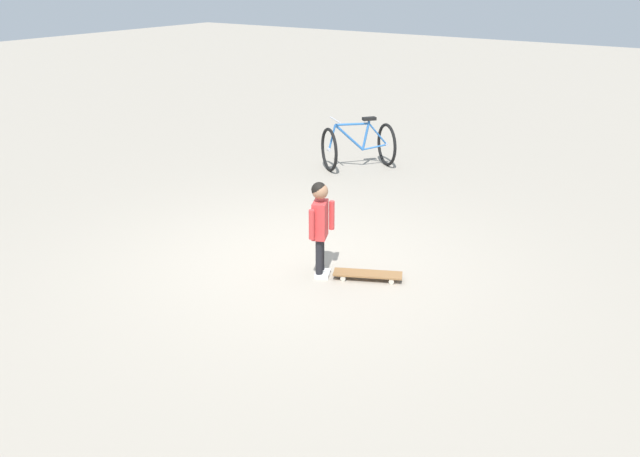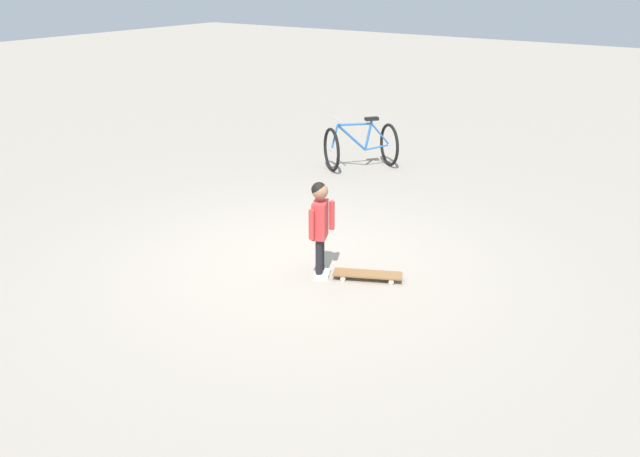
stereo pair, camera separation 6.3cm
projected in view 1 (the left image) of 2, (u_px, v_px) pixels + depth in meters
The scene contains 4 objects.
ground_plane at pixel (299, 261), 7.62m from camera, with size 50.00×50.00×0.00m, color #9E9384.
child_person at pixel (320, 219), 7.01m from camera, with size 0.41×0.25×1.06m.
skateboard at pixel (368, 274), 7.14m from camera, with size 0.49×0.74×0.07m.
bicycle_far at pixel (358, 146), 10.98m from camera, with size 1.28×1.21×0.85m.
Camera 1 is at (-5.60, -4.12, 3.13)m, focal length 37.49 mm.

